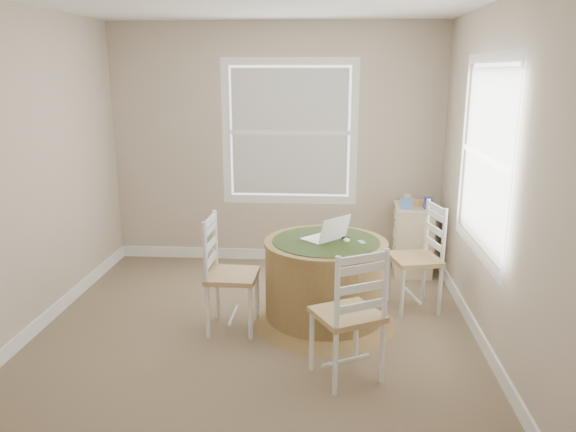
{
  "coord_description": "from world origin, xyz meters",
  "views": [
    {
      "loc": [
        0.58,
        -4.26,
        2.09
      ],
      "look_at": [
        0.23,
        0.45,
        0.87
      ],
      "focal_mm": 35.0,
      "sensor_mm": 36.0,
      "label": 1
    }
  ],
  "objects_px": {
    "chair_left": "(232,275)",
    "laptop": "(326,236)",
    "round_table": "(325,278)",
    "chair_near": "(347,314)",
    "chair_right": "(415,258)",
    "corner_chest": "(413,239)"
  },
  "relations": [
    {
      "from": "laptop",
      "to": "round_table",
      "type": "bearing_deg",
      "value": 46.45
    },
    {
      "from": "chair_left",
      "to": "laptop",
      "type": "xyz_separation_m",
      "value": [
        0.75,
        0.22,
        0.29
      ]
    },
    {
      "from": "round_table",
      "to": "chair_near",
      "type": "xyz_separation_m",
      "value": [
        0.16,
        -0.86,
        0.08
      ]
    },
    {
      "from": "round_table",
      "to": "chair_near",
      "type": "height_order",
      "value": "chair_near"
    },
    {
      "from": "chair_right",
      "to": "laptop",
      "type": "relative_size",
      "value": 2.25
    },
    {
      "from": "round_table",
      "to": "chair_left",
      "type": "xyz_separation_m",
      "value": [
        -0.76,
        -0.18,
        0.08
      ]
    },
    {
      "from": "laptop",
      "to": "corner_chest",
      "type": "relative_size",
      "value": 0.59
    },
    {
      "from": "round_table",
      "to": "chair_near",
      "type": "bearing_deg",
      "value": -97.73
    },
    {
      "from": "chair_near",
      "to": "chair_right",
      "type": "bearing_deg",
      "value": -146.14
    },
    {
      "from": "round_table",
      "to": "chair_near",
      "type": "distance_m",
      "value": 0.88
    },
    {
      "from": "chair_right",
      "to": "laptop",
      "type": "height_order",
      "value": "chair_right"
    },
    {
      "from": "chair_near",
      "to": "chair_right",
      "type": "height_order",
      "value": "same"
    },
    {
      "from": "chair_right",
      "to": "laptop",
      "type": "xyz_separation_m",
      "value": [
        -0.79,
        -0.32,
        0.29
      ]
    },
    {
      "from": "chair_left",
      "to": "chair_right",
      "type": "bearing_deg",
      "value": -69.85
    },
    {
      "from": "chair_left",
      "to": "laptop",
      "type": "height_order",
      "value": "chair_left"
    },
    {
      "from": "round_table",
      "to": "chair_left",
      "type": "distance_m",
      "value": 0.78
    },
    {
      "from": "chair_left",
      "to": "chair_near",
      "type": "relative_size",
      "value": 1.0
    },
    {
      "from": "chair_left",
      "to": "chair_right",
      "type": "height_order",
      "value": "same"
    },
    {
      "from": "chair_left",
      "to": "round_table",
      "type": "bearing_deg",
      "value": -75.64
    },
    {
      "from": "chair_left",
      "to": "corner_chest",
      "type": "height_order",
      "value": "chair_left"
    },
    {
      "from": "corner_chest",
      "to": "laptop",
      "type": "bearing_deg",
      "value": -122.99
    },
    {
      "from": "chair_right",
      "to": "chair_left",
      "type": "bearing_deg",
      "value": -84.19
    }
  ]
}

